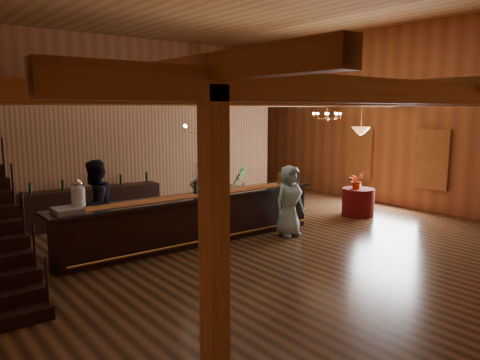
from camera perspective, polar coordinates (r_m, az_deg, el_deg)
floor at (r=11.49m, az=-0.42°, el=-6.46°), size 14.00×14.00×0.00m
wall_back at (r=17.17m, az=-15.01°, el=7.55°), size 12.00×0.10×5.50m
wall_right at (r=15.50m, az=17.54°, el=7.36°), size 0.10×14.00×5.50m
beam_grid at (r=11.50m, az=-2.01°, el=9.88°), size 11.90×13.90×0.39m
support_posts at (r=10.79m, az=1.19°, el=1.22°), size 9.20×10.20×3.20m
partition_wall at (r=13.86m, az=-10.99°, el=2.52°), size 9.00×0.18×3.10m
window_right_front at (r=14.68m, az=22.37°, el=2.36°), size 0.12×1.05×1.75m
window_right_back at (r=16.12m, az=14.31°, el=3.25°), size 0.12×1.05×1.75m
backroom_boxes at (r=15.87m, az=-13.52°, el=-0.52°), size 4.10×0.60×1.10m
tasting_bar at (r=10.57m, az=-5.46°, el=-4.75°), size 6.53×0.91×1.10m
beverage_dispenser at (r=9.38m, az=-19.13°, el=-1.79°), size 0.26×0.26×0.60m
glass_rack_tray at (r=9.25m, az=-20.30°, el=-3.48°), size 0.50×0.50×0.10m
raffle_drum at (r=11.97m, az=5.28°, el=0.30°), size 0.34×0.24×0.30m
bar_bottle_0 at (r=10.58m, az=-5.50°, el=-0.95°), size 0.07×0.07×0.30m
bar_bottle_1 at (r=10.59m, az=-5.44°, el=-0.94°), size 0.07×0.07×0.30m
bar_bottle_2 at (r=10.59m, az=-5.43°, el=-0.94°), size 0.07×0.07×0.30m
backbar_shelf at (r=12.78m, az=-17.37°, el=-3.06°), size 3.50×0.80×0.98m
round_table at (r=13.65m, az=14.19°, el=-2.62°), size 0.89×0.89×0.77m
chandelier_left at (r=11.06m, az=-4.98°, el=6.32°), size 0.80×0.80×0.81m
chandelier_right at (r=13.96m, az=10.53°, el=7.74°), size 0.80×0.80×0.55m
pendant_lamp at (r=13.42m, az=14.51°, el=5.85°), size 0.52×0.52×0.90m
bartender at (r=11.59m, az=-4.58°, el=-1.84°), size 0.76×0.64×1.78m
staff_second at (r=10.24m, az=-17.24°, el=-3.10°), size 1.21×1.16×1.96m
guest at (r=11.14m, az=6.05°, el=-2.52°), size 0.84×0.55×1.69m
floor_plant at (r=14.87m, az=-0.24°, el=-0.51°), size 0.72×0.60×1.25m
table_flowers at (r=13.51m, az=14.00°, el=-0.03°), size 0.47×0.42×0.48m
table_vase at (r=13.65m, az=14.13°, el=-0.33°), size 0.19×0.19×0.30m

